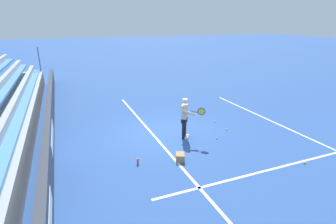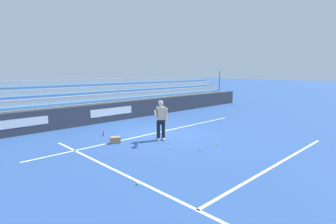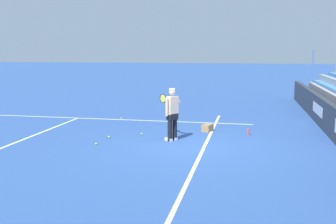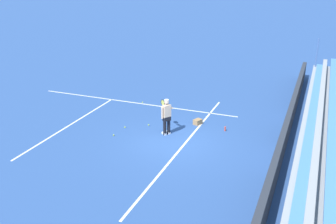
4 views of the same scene
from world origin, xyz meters
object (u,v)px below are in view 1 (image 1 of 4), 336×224
Objects in this scene: tennis_ball_far_right at (305,163)px; tennis_ball_stray_back at (217,138)px; ball_box_cardboard at (180,157)px; tennis_ball_on_baseline at (215,121)px; tennis_player at (185,118)px; tennis_ball_far_left at (227,129)px; water_bottle at (138,161)px.

tennis_ball_stray_back is at bearing -149.50° from tennis_ball_far_right.
ball_box_cardboard is 4.33m from tennis_ball_far_right.
tennis_ball_far_right is at bearing 64.64° from ball_box_cardboard.
tennis_ball_stray_back is 1.00× the size of tennis_ball_on_baseline.
tennis_player reaches higher than tennis_ball_far_left.
tennis_ball_stray_back is 0.30× the size of water_bottle.
ball_box_cardboard is 3.60m from tennis_ball_far_left.
tennis_ball_stray_back is at bearing -30.09° from tennis_ball_on_baseline.
ball_box_cardboard is (1.69, -0.99, -0.76)m from tennis_player.
tennis_ball_stray_back is at bearing 62.37° from tennis_player.
tennis_ball_stray_back is at bearing 115.77° from ball_box_cardboard.
ball_box_cardboard is at bearing 78.26° from water_bottle.
tennis_player is 7.80× the size of water_bottle.
tennis_ball_far_left is 1.00× the size of tennis_ball_stray_back.
tennis_ball_far_right is 0.30× the size of water_bottle.
tennis_player is at bearing -117.63° from tennis_ball_stray_back.
ball_box_cardboard reaches higher than tennis_ball_stray_back.
tennis_ball_stray_back is 1.99m from tennis_ball_on_baseline.
tennis_ball_on_baseline is (-1.03, 0.05, 0.00)m from tennis_ball_far_left.
tennis_player is 2.61m from tennis_ball_on_baseline.
tennis_ball_far_left is 1.00× the size of tennis_ball_on_baseline.
water_bottle is at bearing -60.59° from tennis_player.
tennis_ball_stray_back is at bearing -53.98° from tennis_ball_far_left.
tennis_ball_on_baseline and tennis_ball_far_right have the same top height.
tennis_ball_on_baseline is at bearing 118.02° from water_bottle.
ball_box_cardboard is 6.06× the size of tennis_ball_stray_back.
ball_box_cardboard is 1.50m from water_bottle.
tennis_ball_far_left is 1.03m from tennis_ball_on_baseline.
ball_box_cardboard is 6.06× the size of tennis_ball_on_baseline.
tennis_ball_on_baseline is (-1.73, 1.00, 0.00)m from tennis_ball_stray_back.
water_bottle reaches higher than tennis_ball_on_baseline.
tennis_player is 4.67m from tennis_ball_far_right.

